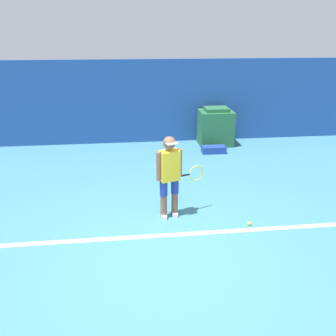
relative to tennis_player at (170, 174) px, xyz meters
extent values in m
plane|color=teal|center=(-0.16, -1.18, -0.84)|extent=(24.00, 24.00, 0.00)
cube|color=#234C99|center=(-0.16, 4.58, 0.38)|extent=(24.00, 0.10, 2.45)
cube|color=white|center=(-0.16, -0.63, -0.84)|extent=(21.60, 0.10, 0.01)
cylinder|color=brown|center=(-0.12, -0.04, -0.61)|extent=(0.12, 0.12, 0.46)
cylinder|color=navy|center=(-0.12, -0.04, -0.25)|extent=(0.14, 0.14, 0.28)
cube|color=white|center=(-0.12, -0.04, -0.80)|extent=(0.10, 0.24, 0.08)
cylinder|color=brown|center=(0.09, 0.03, -0.61)|extent=(0.12, 0.12, 0.46)
cylinder|color=navy|center=(0.09, 0.03, -0.25)|extent=(0.14, 0.14, 0.28)
cube|color=white|center=(0.09, 0.03, -0.80)|extent=(0.10, 0.24, 0.08)
cube|color=yellow|center=(-0.01, 0.00, 0.16)|extent=(0.39, 0.30, 0.54)
sphere|color=brown|center=(-0.01, 0.00, 0.58)|extent=(0.22, 0.22, 0.22)
cube|color=white|center=(0.02, -0.10, 0.60)|extent=(0.21, 0.17, 0.02)
cylinder|color=brown|center=(-0.20, -0.07, 0.18)|extent=(0.09, 0.09, 0.51)
cylinder|color=brown|center=(0.18, 0.06, 0.18)|extent=(0.09, 0.09, 0.51)
cylinder|color=black|center=(0.27, 0.09, -0.08)|extent=(0.21, 0.10, 0.03)
torus|color=yellow|center=(0.50, 0.17, -0.08)|extent=(0.29, 0.11, 0.30)
sphere|color=#D1E533|center=(1.35, -0.47, -0.81)|extent=(0.07, 0.07, 0.07)
cube|color=#28663D|center=(1.85, 4.08, -0.33)|extent=(0.97, 0.80, 1.02)
cube|color=#28663D|center=(1.85, 4.08, 0.23)|extent=(0.68, 0.56, 0.10)
cube|color=#1E3D99|center=(1.63, 3.31, -0.74)|extent=(0.66, 0.30, 0.19)
camera|label=1|loc=(-0.62, -5.22, 2.27)|focal=35.00mm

